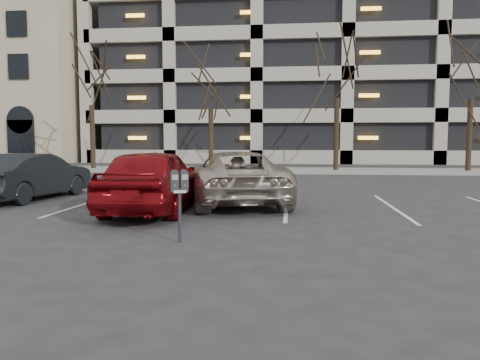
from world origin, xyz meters
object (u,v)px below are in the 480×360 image
Objects in this scene: tree_a at (91,65)px; parking_meter at (179,188)px; tree_d at (473,54)px; car_dark at (33,176)px; suv_silver at (235,177)px; tree_c at (338,52)px; car_red at (153,180)px; tree_b at (211,70)px.

tree_a is 6.71× the size of parking_meter.
tree_d is at bearing 0.00° from tree_a.
car_dark is at bearing -142.92° from tree_d.
tree_d is 2.08× the size of car_dark.
suv_silver is at bearing 62.47° from parking_meter.
tree_c is 1.03× the size of tree_d.
car_red reaches higher than car_dark.
parking_meter is (-11.42, -18.35, -5.34)m from tree_d.
tree_a is at bearing -66.24° from car_dark.
tree_c is 2.15× the size of car_dark.
tree_a is 0.96× the size of tree_d.
tree_b is at bearing -87.56° from car_red.
suv_silver reaches higher than parking_meter.
car_dark is (-17.21, -13.01, -5.60)m from tree_d.
parking_meter is at bearing 144.87° from car_dark.
suv_silver reaches higher than car_dark.
tree_c reaches higher than parking_meter.
parking_meter is (2.58, -18.35, -4.71)m from tree_b.
car_red is (-5.89, -14.98, -5.71)m from tree_c.
tree_c reaches higher than car_red.
parking_meter is 3.68m from car_red.
tree_b is at bearing -91.31° from suv_silver.
tree_a is 21.00m from tree_d.
tree_b is 1.38× the size of suv_silver.
parking_meter is at bearing 111.82° from car_red.
tree_c is at bearing -113.27° from car_red.
car_red is (8.11, -14.98, -5.26)m from tree_a.
parking_meter is at bearing 71.90° from suv_silver.
tree_d is 22.26m from parking_meter.
tree_c is at bearing 0.00° from tree_a.
tree_d is at bearing 34.77° from parking_meter.
tree_c reaches higher than car_dark.
parking_meter is (-4.42, -18.35, -5.54)m from tree_c.
tree_b is 19.12m from parking_meter.
car_dark is at bearing -128.13° from tree_c.
tree_b is 6.28× the size of parking_meter.
tree_a is 0.93× the size of tree_c.
tree_b is 0.90× the size of tree_d.
tree_c is 15.00m from suv_silver.
car_dark is (-10.21, -13.01, -5.81)m from tree_c.
tree_c is 17.53m from car_dark.
car_red is at bearing 90.28° from parking_meter.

